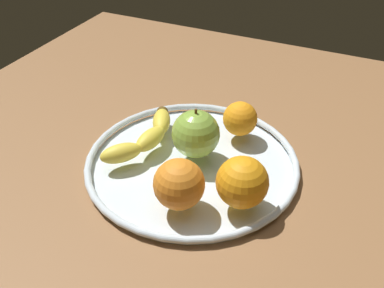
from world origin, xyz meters
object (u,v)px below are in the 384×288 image
(fruit_bowl, at_px, (192,162))
(orange_back_right, at_px, (242,182))
(banana, at_px, (146,136))
(orange_front_right, at_px, (179,184))
(orange_front_left, at_px, (240,119))
(apple, at_px, (197,134))

(fruit_bowl, height_order, orange_back_right, orange_back_right)
(orange_back_right, bearing_deg, banana, 71.19)
(banana, bearing_deg, orange_back_right, -100.52)
(orange_front_right, distance_m, orange_back_right, 0.09)
(fruit_bowl, bearing_deg, orange_front_right, -164.95)
(banana, xyz_separation_m, orange_front_left, (0.10, -0.14, 0.02))
(orange_front_right, relative_size, orange_back_right, 0.98)
(fruit_bowl, height_order, orange_front_left, orange_front_left)
(banana, distance_m, orange_back_right, 0.22)
(fruit_bowl, relative_size, apple, 4.07)
(fruit_bowl, xyz_separation_m, apple, (0.01, -0.00, 0.05))
(banana, distance_m, apple, 0.10)
(apple, bearing_deg, orange_back_right, -126.47)
(fruit_bowl, distance_m, orange_front_right, 0.12)
(banana, distance_m, orange_front_right, 0.17)
(fruit_bowl, height_order, orange_front_right, orange_front_right)
(orange_front_right, relative_size, orange_front_left, 1.23)
(fruit_bowl, distance_m, banana, 0.10)
(banana, xyz_separation_m, orange_back_right, (-0.07, -0.20, 0.02))
(orange_front_right, bearing_deg, banana, 47.44)
(banana, bearing_deg, fruit_bowl, -83.71)
(apple, xyz_separation_m, orange_back_right, (-0.08, -0.11, -0.00))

